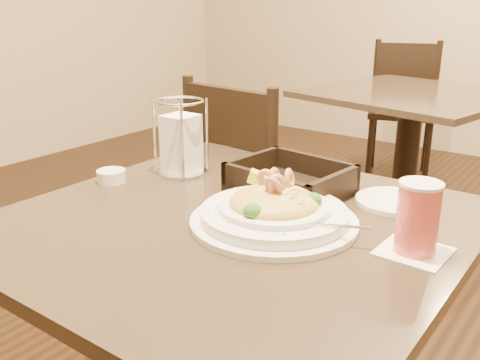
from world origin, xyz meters
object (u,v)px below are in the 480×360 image
Objects in this scene: pasta_bowl at (274,210)px; dining_chair_near at (255,203)px; dining_chair_far at (403,106)px; side_plate at (394,201)px; background_table at (408,138)px; butter_ramekin at (111,176)px; drink_glass at (418,218)px; napkin_caddy at (181,142)px; main_table at (235,315)px; bread_basket at (290,183)px.

dining_chair_near is at bearing 127.76° from pasta_bowl.
side_plate is (0.81, -2.32, 0.24)m from dining_chair_far.
background_table is at bearing 100.59° from pasta_bowl.
dining_chair_near reaches higher than butter_ramekin.
napkin_caddy reaches higher than drink_glass.
napkin_caddy is at bearing -91.59° from background_table.
background_table is at bearing 88.41° from napkin_caddy.
side_plate is (0.53, 0.12, -0.08)m from napkin_caddy.
dining_chair_near reaches higher than drink_glass.
pasta_bowl is at bearing -20.45° from napkin_caddy.
side_plate is 2.42× the size of butter_ramekin.
bread_basket reaches higher than main_table.
butter_ramekin is at bearing -94.44° from background_table.
side_plate is at bearing -72.22° from background_table.
bread_basket is at bearing 84.51° from dining_chair_far.
background_table is 1.15× the size of dining_chair_near.
napkin_caddy is at bearing 105.59° from dining_chair_near.
dining_chair_far is at bearing 103.69° from bread_basket.
butter_ramekin is at bearing -175.20° from drink_glass.
main_table is at bearing -163.21° from pasta_bowl.
dining_chair_near reaches higher than side_plate.
pasta_bowl is at bearing -68.22° from bread_basket.
main_table is 1.81m from background_table.
dining_chair_near is at bearing 87.21° from butter_ramekin.
drink_glass is at bearing 11.03° from main_table.
dining_chair_far is (-0.57, 2.60, -0.00)m from main_table.
dining_chair_far is 2.46m from side_plate.
dining_chair_far is at bearing 109.26° from side_plate.
dining_chair_near reaches higher than main_table.
dining_chair_far is 6.96× the size of drink_glass.
dining_chair_far is at bearing 96.53° from napkin_caddy.
pasta_bowl reaches higher than main_table.
side_plate is at bearing 59.08° from pasta_bowl.
pasta_bowl is at bearing 16.79° from main_table.
background_table is 6.21× the size of side_plate.
dining_chair_near is 4.74× the size of napkin_caddy.
dining_chair_near is 1.00× the size of dining_chair_far.
side_plate reaches higher than background_table.
pasta_bowl is at bearing -79.41° from background_table.
main_table is 0.69m from dining_chair_near.
background_table is at bearing 92.81° from dining_chair_far.
dining_chair_near is 6.96× the size of drink_glass.
drink_glass is at bearing -70.73° from background_table.
drink_glass is (0.60, -1.73, 0.30)m from background_table.
bread_basket is 3.86× the size of butter_ramekin.
bread_basket is (0.01, 0.21, 0.25)m from main_table.
napkin_caddy is at bearing 171.59° from drink_glass.
main_table is 12.71× the size of butter_ramekin.
drink_glass reaches higher than background_table.
dining_chair_near is 3.40× the size of bread_basket.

